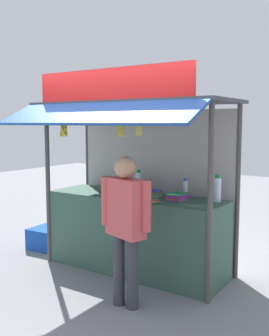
% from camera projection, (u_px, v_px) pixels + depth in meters
% --- Properties ---
extents(ground_plane, '(20.00, 20.00, 0.00)m').
position_uv_depth(ground_plane, '(134.00, 270.00, 5.18)').
color(ground_plane, gray).
extents(stall_counter, '(2.34, 0.71, 0.98)m').
position_uv_depth(stall_counter, '(134.00, 233.00, 5.12)').
color(stall_counter, '#385B4C').
rests_on(stall_counter, ground).
extents(stall_structure, '(2.54, 1.56, 2.50)m').
position_uv_depth(stall_structure, '(139.00, 152.00, 5.09)').
color(stall_structure, '#4C4742').
rests_on(stall_structure, ground).
extents(water_bottle_right, '(0.09, 0.09, 0.32)m').
position_uv_depth(water_bottle_right, '(217.00, 189.00, 4.64)').
color(water_bottle_right, silver).
rests_on(water_bottle_right, stall_counter).
extents(water_bottle_mid_right, '(0.07, 0.07, 0.23)m').
position_uv_depth(water_bottle_mid_right, '(124.00, 184.00, 5.33)').
color(water_bottle_mid_right, silver).
rests_on(water_bottle_mid_right, stall_counter).
extents(water_bottle_far_right, '(0.06, 0.06, 0.23)m').
position_uv_depth(water_bottle_far_right, '(185.00, 188.00, 4.95)').
color(water_bottle_far_right, silver).
rests_on(water_bottle_far_right, stall_counter).
extents(water_bottle_rear_center, '(0.09, 0.09, 0.30)m').
position_uv_depth(water_bottle_rear_center, '(138.00, 182.00, 5.27)').
color(water_bottle_rear_center, silver).
rests_on(water_bottle_rear_center, stall_counter).
extents(magazine_stack_back_left, '(0.28, 0.31, 0.08)m').
position_uv_depth(magazine_stack_back_left, '(123.00, 194.00, 4.98)').
color(magazine_stack_back_left, yellow).
rests_on(magazine_stack_back_left, stall_counter).
extents(magazine_stack_front_left, '(0.21, 0.26, 0.08)m').
position_uv_depth(magazine_stack_front_left, '(147.00, 199.00, 4.64)').
color(magazine_stack_front_left, yellow).
rests_on(magazine_stack_front_left, stall_counter).
extents(magazine_stack_mid_left, '(0.25, 0.26, 0.09)m').
position_uv_depth(magazine_stack_mid_left, '(151.00, 194.00, 4.94)').
color(magazine_stack_mid_left, orange).
rests_on(magazine_stack_mid_left, stall_counter).
extents(magazine_stack_left, '(0.23, 0.28, 0.09)m').
position_uv_depth(magazine_stack_left, '(178.00, 197.00, 4.73)').
color(magazine_stack_left, green).
rests_on(magazine_stack_left, stall_counter).
extents(banana_bunch_rightmost, '(0.11, 0.11, 0.29)m').
position_uv_depth(banana_bunch_rightmost, '(121.00, 130.00, 4.53)').
color(banana_bunch_rightmost, '#332D23').
extents(banana_bunch_leftmost, '(0.11, 0.11, 0.31)m').
position_uv_depth(banana_bunch_leftmost, '(64.00, 131.00, 5.02)').
color(banana_bunch_leftmost, '#332D23').
extents(banana_bunch_inner_left, '(0.09, 0.09, 0.27)m').
position_uv_depth(banana_bunch_inner_left, '(139.00, 130.00, 4.40)').
color(banana_bunch_inner_left, '#332D23').
extents(vendor_person, '(0.59, 0.31, 1.56)m').
position_uv_depth(vendor_person, '(125.00, 218.00, 4.05)').
color(vendor_person, '#383842').
rests_on(vendor_person, ground).
extents(plastic_crate, '(0.48, 0.48, 0.31)m').
position_uv_depth(plastic_crate, '(47.00, 238.00, 6.07)').
color(plastic_crate, '#194CB2').
rests_on(plastic_crate, ground).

